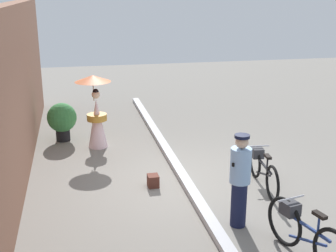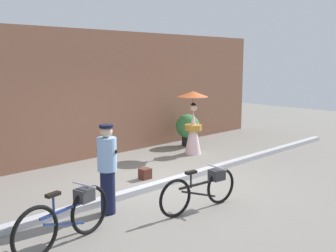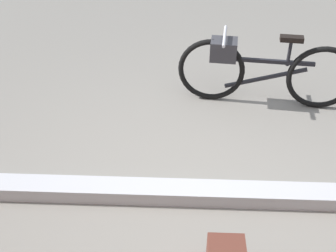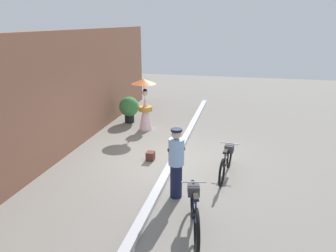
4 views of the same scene
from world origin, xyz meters
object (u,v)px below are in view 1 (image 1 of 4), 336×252
Objects in this scene: potted_plant_by_door at (63,119)px; backpack_on_pavement at (153,180)px; bicycle_near_officer at (262,168)px; person_officer at (240,179)px; person_with_parasol at (96,110)px; bicycle_far_side at (305,233)px.

potted_plant_by_door is 4.10× the size of backpack_on_pavement.
bicycle_near_officer is 1.11× the size of person_officer.
backpack_on_pavement is at bearing 78.16° from bicycle_near_officer.
potted_plant_by_door reaches higher than bicycle_near_officer.
person_with_parasol reaches higher than person_officer.
person_officer is 0.88× the size of person_with_parasol.
bicycle_near_officer is at bearing -135.02° from person_with_parasol.
person_officer is 6.52× the size of backpack_on_pavement.
bicycle_near_officer is 7.26× the size of backpack_on_pavement.
potted_plant_by_door is (0.69, 0.83, -0.37)m from person_with_parasol.
bicycle_near_officer is 4.37m from person_with_parasol.
bicycle_far_side is at bearing -150.98° from potted_plant_by_door.
bicycle_far_side is 7.13m from potted_plant_by_door.
potted_plant_by_door is (3.76, 3.90, 0.18)m from bicycle_near_officer.
person_officer is (1.12, 0.58, 0.41)m from bicycle_far_side.
person_officer is 5.88m from potted_plant_by_door.
backpack_on_pavement is at bearing 31.51° from person_officer.
potted_plant_by_door is (6.24, 3.46, 0.14)m from bicycle_far_side.
bicycle_far_side is at bearing -150.08° from backpack_on_pavement.
bicycle_near_officer is at bearing -133.97° from potted_plant_by_door.
bicycle_near_officer is 2.18m from backpack_on_pavement.
bicycle_far_side is at bearing -154.65° from person_with_parasol.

